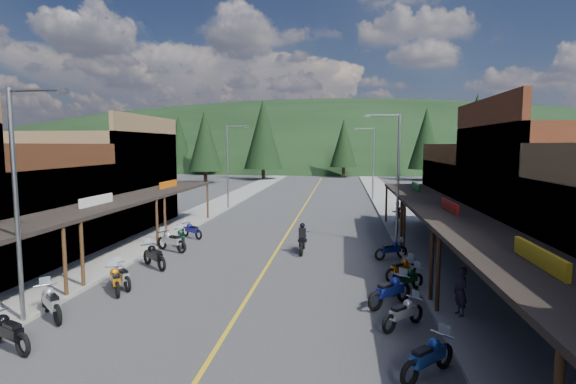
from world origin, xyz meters
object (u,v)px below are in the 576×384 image
(pine_0, at_px, (112,143))
(bike_west_11, at_px, (192,229))
(bike_west_7, at_px, (121,274))
(pedestrian_east_b, at_px, (397,212))
(bike_east_8, at_px, (401,268))
(bike_west_8, at_px, (154,255))
(bike_west_10, at_px, (181,237))
(pine_8, at_px, (155,146))
(pine_10, at_px, (205,141))
(pine_3, at_px, (344,143))
(bike_east_6, at_px, (390,289))
(bike_west_6, at_px, (115,279))
(pine_4, at_px, (426,138))
(bike_east_5, at_px, (403,312))
(streetlight_2, at_px, (396,173))
(streetlight_1, at_px, (229,163))
(streetlight_3, at_px, (372,160))
(bike_east_9, at_px, (391,249))
(rider_on_bike, at_px, (303,240))
(pine_11, at_px, (476,136))
(bike_east_4, at_px, (428,355))
(bike_west_4, at_px, (8,330))
(streetlight_0, at_px, (20,195))
(pine_1, at_px, (206,139))
(bike_east_7, at_px, (406,279))
(shop_east_2, at_px, (567,203))
(shop_west_3, at_px, (102,181))
(pine_2, at_px, (263,134))
(shop_west_2, at_px, (7,214))
(pine_7, at_px, (179,140))
(bike_west_5, at_px, (51,301))
(pedestrian_east_a, at_px, (461,291))
(pine_9, at_px, (491,143))

(pine_0, height_order, bike_west_11, pine_0)
(bike_west_7, xyz_separation_m, pedestrian_east_b, (13.63, 17.23, 0.35))
(bike_west_11, distance_m, bike_east_8, 14.71)
(bike_west_8, height_order, bike_west_10, bike_west_8)
(pine_8, distance_m, pine_10, 10.80)
(pine_3, height_order, bike_west_10, pine_3)
(pine_8, xyz_separation_m, bike_east_6, (27.59, -42.75, -5.32))
(bike_west_11, bearing_deg, bike_west_6, -141.98)
(pine_0, height_order, pine_4, pine_4)
(bike_east_5, relative_size, bike_east_8, 1.03)
(streetlight_2, distance_m, pine_0, 71.59)
(streetlight_1, relative_size, streetlight_3, 1.00)
(streetlight_2, xyz_separation_m, pine_0, (-46.95, 54.00, 2.02))
(streetlight_1, xyz_separation_m, bike_east_9, (13.35, -17.52, -3.89))
(bike_west_6, relative_size, rider_on_bike, 0.89)
(pine_0, bearing_deg, pine_11, -21.80)
(pine_4, relative_size, pine_8, 1.25)
(bike_west_6, height_order, bike_east_4, bike_east_4)
(bike_west_4, relative_size, bike_west_11, 1.09)
(streetlight_0, bearing_deg, streetlight_1, 90.00)
(pine_1, distance_m, pedestrian_east_b, 63.59)
(streetlight_0, relative_size, bike_west_6, 3.82)
(bike_east_9, bearing_deg, bike_west_8, -104.81)
(pine_8, xyz_separation_m, bike_east_7, (28.43, -41.01, -5.39))
(pine_4, relative_size, bike_east_4, 5.73)
(shop_east_2, bearing_deg, bike_east_7, -159.75)
(streetlight_2, relative_size, pine_4, 0.64)
(pine_4, bearing_deg, streetlight_1, -123.29)
(shop_west_3, relative_size, bike_west_11, 5.29)
(pedestrian_east_b, bearing_deg, bike_west_6, 38.01)
(pine_11, distance_m, bike_west_11, 39.91)
(pine_2, bearing_deg, bike_west_6, -85.83)
(bike_east_9, bearing_deg, bike_east_6, -36.02)
(streetlight_0, bearing_deg, pine_2, 92.73)
(pine_2, bearing_deg, rider_on_bike, -77.63)
(pine_10, relative_size, bike_west_6, 5.54)
(shop_west_2, relative_size, pine_7, 0.87)
(pine_8, bearing_deg, bike_west_5, -71.09)
(streetlight_2, relative_size, pedestrian_east_a, 4.62)
(pine_9, bearing_deg, bike_east_8, -111.65)
(pine_4, xyz_separation_m, bike_east_5, (-12.19, -64.81, -6.66))
(bike_west_7, distance_m, bike_east_9, 13.61)
(shop_west_2, height_order, pine_3, pine_3)
(pine_9, bearing_deg, bike_east_5, -110.06)
(bike_west_5, xyz_separation_m, pedestrian_east_b, (14.41, 20.83, 0.30))
(pine_3, distance_m, pine_9, 29.00)
(pedestrian_east_b, bearing_deg, pedestrian_east_a, 75.02)
(bike_east_6, relative_size, pedestrian_east_a, 1.34)
(shop_west_2, height_order, pedestrian_east_b, shop_west_2)
(pine_1, distance_m, bike_east_9, 72.54)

